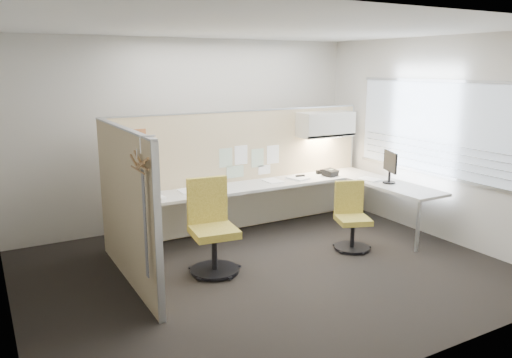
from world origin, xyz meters
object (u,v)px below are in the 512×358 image
phone (330,173)px  chair_right (351,218)px  desk (281,192)px  monitor (390,165)px  chair_left (212,230)px

phone → chair_right: bearing=-127.9°
chair_right → phone: bearing=87.6°
chair_right → phone: (0.48, 1.10, 0.37)m
phone → desk: bearing=169.0°
chair_right → phone: size_ratio=3.55×
desk → monitor: bearing=-29.0°
phone → monitor: bearing=-75.7°
desk → monitor: size_ratio=8.64×
monitor → desk: bearing=83.4°
chair_right → monitor: 1.13m
desk → chair_right: size_ratio=4.51×
chair_left → monitor: bearing=8.1°
monitor → phone: monitor is taller
desk → chair_right: chair_right is taller
chair_left → phone: size_ratio=4.39×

